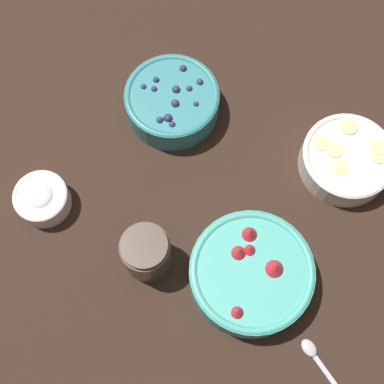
% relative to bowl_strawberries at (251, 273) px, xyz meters
% --- Properties ---
extents(ground_plane, '(4.00, 4.00, 0.00)m').
position_rel_bowl_strawberries_xyz_m(ground_plane, '(-0.12, 0.10, -0.04)').
color(ground_plane, black).
extents(bowl_strawberries, '(0.21, 0.21, 0.09)m').
position_rel_bowl_strawberries_xyz_m(bowl_strawberries, '(0.00, 0.00, 0.00)').
color(bowl_strawberries, '#47AD9E').
rests_on(bowl_strawberries, ground_plane).
extents(bowl_blueberries, '(0.18, 0.18, 0.07)m').
position_rel_bowl_strawberries_xyz_m(bowl_blueberries, '(-0.24, 0.27, -0.00)').
color(bowl_blueberries, teal).
rests_on(bowl_blueberries, ground_plane).
extents(bowl_bananas, '(0.17, 0.17, 0.05)m').
position_rel_bowl_strawberries_xyz_m(bowl_bananas, '(0.10, 0.27, -0.01)').
color(bowl_bananas, silver).
rests_on(bowl_bananas, ground_plane).
extents(bowl_cream, '(0.10, 0.10, 0.05)m').
position_rel_bowl_strawberries_xyz_m(bowl_cream, '(-0.40, 0.00, -0.01)').
color(bowl_cream, white).
rests_on(bowl_cream, ground_plane).
extents(jar_chocolate, '(0.08, 0.08, 0.10)m').
position_rel_bowl_strawberries_xyz_m(jar_chocolate, '(-0.18, -0.03, 0.01)').
color(jar_chocolate, '#4C3D33').
rests_on(jar_chocolate, ground_plane).
extents(spoon, '(0.12, 0.09, 0.01)m').
position_rel_bowl_strawberries_xyz_m(spoon, '(0.15, -0.10, -0.03)').
color(spoon, '#B2B2B7').
rests_on(spoon, ground_plane).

